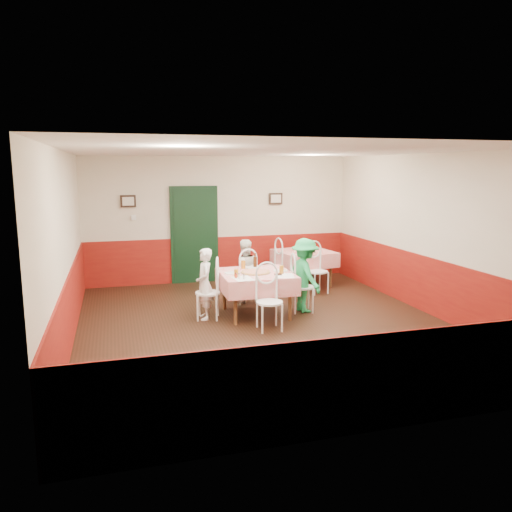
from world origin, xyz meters
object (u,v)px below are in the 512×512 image
object	(u,v)px
second_table	(304,268)
glass_b	(281,270)
chair_second_b	(317,272)
diner_right	(305,275)
pizza	(255,272)
chair_right	(302,287)
diner_far	(244,271)
chair_near	(269,302)
glass_a	(236,273)
glass_c	(243,265)
chair_left	(208,293)
beer_bottle	(255,261)
chair_second_a	(272,267)
diner_left	(205,284)
main_table	(256,294)
wallet	(278,274)
chair_far	(245,279)

from	to	relation	value
second_table	glass_b	world-z (taller)	glass_b
chair_second_b	diner_right	size ratio (longest dim) A/B	0.68
chair_second_b	pizza	world-z (taller)	chair_second_b
chair_right	diner_far	distance (m)	1.25
second_table	chair_near	world-z (taller)	chair_near
glass_a	glass_b	bearing A→B (deg)	3.94
glass_b	glass_c	xyz separation A→B (m)	(-0.52, 0.60, 0.00)
chair_left	glass_c	xyz separation A→B (m)	(0.72, 0.36, 0.38)
chair_left	glass_a	distance (m)	0.64
pizza	beer_bottle	distance (m)	0.48
chair_second_b	chair_left	bearing A→B (deg)	-164.46
diner_far	beer_bottle	bearing A→B (deg)	98.55
diner_far	chair_second_a	bearing A→B (deg)	-132.00
diner_left	diner_far	size ratio (longest dim) A/B	1.00
chair_right	beer_bottle	world-z (taller)	beer_bottle
diner_left	diner_right	xyz separation A→B (m)	(1.80, -0.05, 0.05)
chair_right	diner_left	bearing A→B (deg)	96.24
main_table	glass_c	xyz separation A→B (m)	(-0.13, 0.38, 0.46)
main_table	beer_bottle	distance (m)	0.67
glass_c	wallet	bearing A→B (deg)	-58.09
chair_second_b	glass_c	size ratio (longest dim) A/B	6.23
chair_near	beer_bottle	size ratio (longest dim) A/B	3.75
chair_second_b	glass_a	size ratio (longest dim) A/B	6.79
chair_near	glass_c	size ratio (longest dim) A/B	6.23
pizza	glass_c	xyz separation A→B (m)	(-0.11, 0.42, 0.06)
chair_far	diner_far	xyz separation A→B (m)	(0.00, 0.05, 0.16)
second_table	glass_c	bearing A→B (deg)	-139.46
second_table	chair_second_b	bearing A→B (deg)	-90.00
second_table	pizza	size ratio (longest dim) A/B	2.28
chair_near	wallet	size ratio (longest dim) A/B	8.18
glass_b	pizza	bearing A→B (deg)	156.42
chair_second_a	wallet	size ratio (longest dim) A/B	8.18
chair_second_a	chair_far	bearing A→B (deg)	-48.46
chair_far	diner_right	distance (m)	1.26
second_table	chair_left	xyz separation A→B (m)	(-2.49, -1.88, 0.08)
beer_bottle	pizza	bearing A→B (deg)	-104.99
chair_second_b	glass_c	world-z (taller)	glass_c
second_table	glass_c	xyz separation A→B (m)	(-1.77, -1.51, 0.46)
diner_left	second_table	bearing A→B (deg)	128.96
main_table	glass_c	world-z (taller)	glass_c
second_table	chair_second_a	size ratio (longest dim) A/B	1.24
chair_left	diner_right	world-z (taller)	diner_right
chair_second_b	glass_a	distance (m)	2.53
beer_bottle	diner_far	xyz separation A→B (m)	(-0.08, 0.48, -0.27)
glass_a	beer_bottle	size ratio (longest dim) A/B	0.55
glass_c	chair_far	bearing A→B (deg)	72.15
chair_right	glass_a	world-z (taller)	chair_right
main_table	chair_left	bearing A→B (deg)	178.53
chair_right	glass_c	bearing A→B (deg)	75.13
chair_left	wallet	bearing A→B (deg)	89.18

